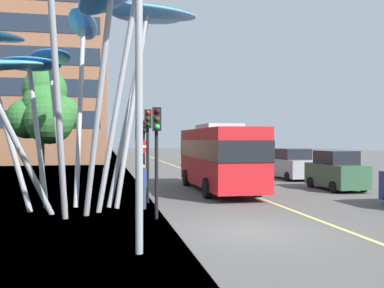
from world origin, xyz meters
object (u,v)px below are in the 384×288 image
(leaf_sculpture, at_px, (71,39))
(traffic_light_kerb_near, at_px, (157,138))
(traffic_light_opposite, at_px, (137,142))
(pedestrian, at_px, (142,186))
(red_bus, at_px, (219,155))
(traffic_light_kerb_far, at_px, (148,136))
(no_entry_sign, at_px, (142,160))
(street_lamp, at_px, (155,51))
(car_parked_far, at_px, (336,171))
(traffic_light_island_mid, at_px, (144,138))
(car_side_street, at_px, (292,165))

(leaf_sculpture, relative_size, traffic_light_kerb_near, 3.05)
(traffic_light_opposite, bearing_deg, pedestrian, -93.26)
(red_bus, distance_m, traffic_light_kerb_far, 5.57)
(pedestrian, xyz_separation_m, no_entry_sign, (0.21, 2.57, 0.91))
(pedestrian, bearing_deg, leaf_sculpture, 175.90)
(street_lamp, distance_m, pedestrian, 7.90)
(leaf_sculpture, distance_m, car_parked_far, 15.28)
(street_lamp, bearing_deg, pedestrian, 87.65)
(car_parked_far, relative_size, street_lamp, 0.54)
(red_bus, bearing_deg, traffic_light_kerb_near, -118.62)
(traffic_light_island_mid, distance_m, street_lamp, 16.54)
(leaf_sculpture, relative_size, no_entry_sign, 4.30)
(traffic_light_kerb_far, relative_size, no_entry_sign, 1.48)
(traffic_light_kerb_near, bearing_deg, traffic_light_opposite, 88.32)
(traffic_light_island_mid, distance_m, car_parked_far, 11.17)
(leaf_sculpture, bearing_deg, car_parked_far, 18.38)
(car_side_street, xyz_separation_m, pedestrian, (-11.16, -11.18, -0.10))
(traffic_light_opposite, relative_size, no_entry_sign, 1.31)
(car_parked_far, relative_size, no_entry_sign, 1.52)
(car_side_street, bearing_deg, car_parked_far, -93.11)
(traffic_light_kerb_near, height_order, street_lamp, street_lamp)
(red_bus, distance_m, pedestrian, 6.93)
(red_bus, height_order, traffic_light_kerb_near, traffic_light_kerb_near)
(car_side_street, bearing_deg, pedestrian, -134.94)
(traffic_light_kerb_near, relative_size, traffic_light_island_mid, 0.98)
(traffic_light_kerb_near, xyz_separation_m, pedestrian, (-0.29, 2.36, -1.87))
(traffic_light_island_mid, bearing_deg, pedestrian, -95.45)
(red_bus, relative_size, traffic_light_kerb_near, 2.54)
(traffic_light_opposite, distance_m, street_lamp, 19.83)
(traffic_light_kerb_far, bearing_deg, pedestrian, -103.21)
(traffic_light_opposite, distance_m, pedestrian, 12.97)
(leaf_sculpture, bearing_deg, street_lamp, -71.00)
(leaf_sculpture, height_order, traffic_light_opposite, leaf_sculpture)
(car_parked_far, height_order, street_lamp, street_lamp)
(leaf_sculpture, bearing_deg, traffic_light_opposite, 74.81)
(traffic_light_kerb_far, bearing_deg, traffic_light_opposite, 88.12)
(red_bus, distance_m, street_lamp, 13.27)
(car_parked_far, distance_m, no_entry_sign, 10.83)
(car_side_street, relative_size, street_lamp, 0.59)
(traffic_light_opposite, bearing_deg, leaf_sculpture, -105.19)
(red_bus, xyz_separation_m, traffic_light_opposite, (-3.69, 7.61, 0.64))
(traffic_light_kerb_far, bearing_deg, traffic_light_kerb_near, -91.11)
(traffic_light_kerb_far, relative_size, pedestrian, 2.28)
(traffic_light_kerb_far, xyz_separation_m, car_parked_far, (10.44, 3.14, -1.89))
(no_entry_sign, bearing_deg, street_lamp, -92.97)
(leaf_sculpture, bearing_deg, car_side_street, 38.41)
(traffic_light_island_mid, relative_size, car_parked_far, 0.95)
(street_lamp, height_order, pedestrian, street_lamp)
(traffic_light_kerb_near, bearing_deg, red_bus, 61.38)
(traffic_light_island_mid, distance_m, car_side_street, 10.54)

